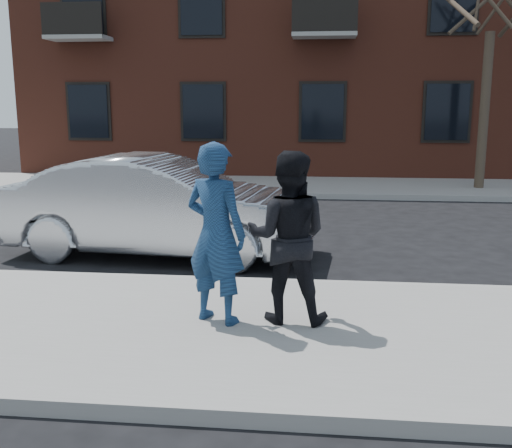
# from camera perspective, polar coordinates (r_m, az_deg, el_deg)

# --- Properties ---
(ground) EXTENTS (100.00, 100.00, 0.00)m
(ground) POSITION_cam_1_polar(r_m,az_deg,el_deg) (6.70, 5.28, -10.46)
(ground) COLOR black
(ground) RESTS_ON ground
(near_sidewalk) EXTENTS (50.00, 3.50, 0.15)m
(near_sidewalk) POSITION_cam_1_polar(r_m,az_deg,el_deg) (6.44, 5.26, -10.67)
(near_sidewalk) COLOR gray
(near_sidewalk) RESTS_ON ground
(near_curb) EXTENTS (50.00, 0.10, 0.15)m
(near_curb) POSITION_cam_1_polar(r_m,az_deg,el_deg) (8.14, 5.47, -5.89)
(near_curb) COLOR #999691
(near_curb) RESTS_ON ground
(far_sidewalk) EXTENTS (50.00, 3.50, 0.15)m
(far_sidewalk) POSITION_cam_1_polar(r_m,az_deg,el_deg) (17.64, 5.88, 3.57)
(far_sidewalk) COLOR gray
(far_sidewalk) RESTS_ON ground
(far_curb) EXTENTS (50.00, 0.10, 0.15)m
(far_curb) POSITION_cam_1_polar(r_m,az_deg,el_deg) (15.85, 5.84, 2.67)
(far_curb) COLOR #999691
(far_curb) RESTS_ON ground
(apartment_building) EXTENTS (24.30, 10.30, 12.30)m
(apartment_building) POSITION_cam_1_polar(r_m,az_deg,el_deg) (24.57, 11.26, 19.89)
(apartment_building) COLOR brown
(apartment_building) RESTS_ON ground
(silver_sedan) EXTENTS (5.13, 2.15, 1.65)m
(silver_sedan) POSITION_cam_1_polar(r_m,az_deg,el_deg) (9.92, -9.25, 1.63)
(silver_sedan) COLOR #B7BABF
(silver_sedan) RESTS_ON ground
(man_hoodie) EXTENTS (0.84, 0.72, 1.96)m
(man_hoodie) POSITION_cam_1_polar(r_m,az_deg,el_deg) (6.40, -3.85, -0.91)
(man_hoodie) COLOR navy
(man_hoodie) RESTS_ON near_sidewalk
(man_peacoat) EXTENTS (0.94, 0.75, 1.86)m
(man_peacoat) POSITION_cam_1_polar(r_m,az_deg,el_deg) (6.44, 3.06, -1.27)
(man_peacoat) COLOR black
(man_peacoat) RESTS_ON near_sidewalk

